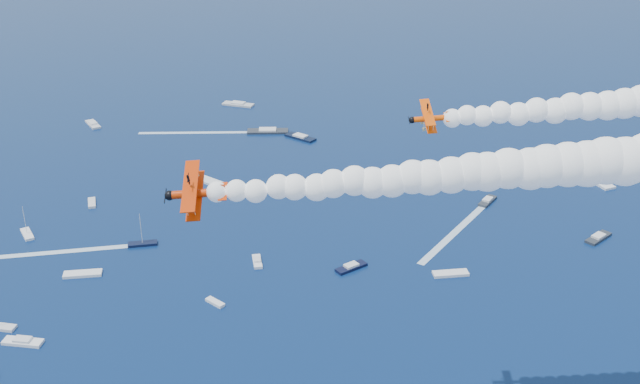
{
  "coord_description": "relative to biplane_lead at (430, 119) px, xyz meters",
  "views": [
    {
      "loc": [
        2.86,
        -88.17,
        98.33
      ],
      "look_at": [
        4.65,
        14.76,
        49.52
      ],
      "focal_mm": 43.83,
      "sensor_mm": 36.0,
      "label": 1
    }
  ],
  "objects": [
    {
      "name": "boat_wakes",
      "position": [
        -40.79,
        92.9,
        -58.01
      ],
      "size": [
        133.94,
        93.12,
        0.04
      ],
      "color": "white",
      "rests_on": "ground"
    },
    {
      "name": "biplane_trail",
      "position": [
        -33.54,
        -15.1,
        -5.04
      ],
      "size": [
        9.06,
        11.01,
        9.46
      ],
      "primitive_type": null,
      "rotation": [
        -0.38,
        0.07,
        3.14
      ],
      "color": "red"
    },
    {
      "name": "spectator_boats",
      "position": [
        -31.99,
        88.85,
        -57.69
      ],
      "size": [
        225.11,
        180.43,
        0.7
      ],
      "color": "black",
      "rests_on": "ground"
    },
    {
      "name": "smoke_trail_trail",
      "position": [
        0.66,
        -15.24,
        -2.4
      ],
      "size": [
        69.61,
        7.7,
        12.47
      ],
      "primitive_type": null,
      "rotation": [
        0.0,
        0.0,
        3.14
      ],
      "color": "white"
    },
    {
      "name": "biplane_lead",
      "position": [
        0.0,
        0.0,
        0.0
      ],
      "size": [
        6.81,
        8.04,
        6.36
      ],
      "primitive_type": null,
      "rotation": [
        -0.25,
        0.07,
        3.15
      ],
      "color": "#FF4F05"
    }
  ]
}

